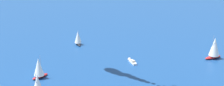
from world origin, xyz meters
TOP-DOWN VIEW (x-y plane):
  - sailboat_near_centre at (5.56, -26.16)m, footprint 6.58×4.54m
  - sailboat_far_port at (-6.72, -30.15)m, footprint 7.50×5.96m
  - motorboat_far_stbd at (-29.22, 4.85)m, footprint 6.44×4.86m
  - sailboat_inshore at (-40.69, 40.97)m, footprint 7.12×8.46m
  - sailboat_trailing at (-47.18, -24.71)m, footprint 6.15×4.71m

SIDE VIEW (x-z plane):
  - motorboat_far_stbd at x=-29.22m, z-range -0.44..1.46m
  - sailboat_trailing at x=-47.18m, z-range -0.34..7.54m
  - sailboat_near_centre at x=5.56m, z-range -0.36..7.85m
  - sailboat_far_port at x=-6.72m, z-range -0.42..9.30m
  - sailboat_inshore at x=-40.69m, z-range -0.49..10.71m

